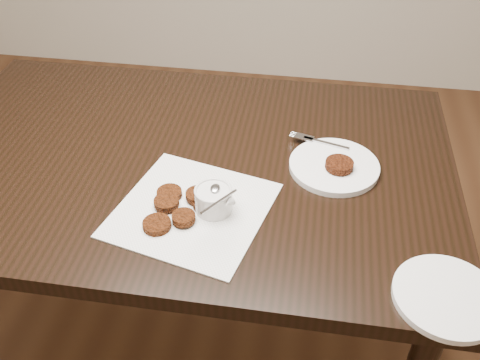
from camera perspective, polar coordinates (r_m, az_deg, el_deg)
name	(u,v)px	position (r m, az deg, el deg)	size (l,w,h in m)	color
table	(191,259)	(1.60, -5.19, -8.35)	(1.34, 0.86, 0.75)	black
napkin	(192,210)	(1.19, -5.10, -3.17)	(0.32, 0.32, 0.00)	white
sauce_ramekin	(213,189)	(1.15, -2.88, -0.97)	(0.11, 0.11, 0.12)	silver
patty_cluster	(176,205)	(1.19, -6.85, -2.70)	(0.20, 0.20, 0.02)	#6A2A0D
plate_with_patty	(334,164)	(1.31, 10.00, 1.73)	(0.22, 0.22, 0.03)	white
plate_empty	(447,297)	(1.09, 21.12, -11.51)	(0.20, 0.20, 0.01)	white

